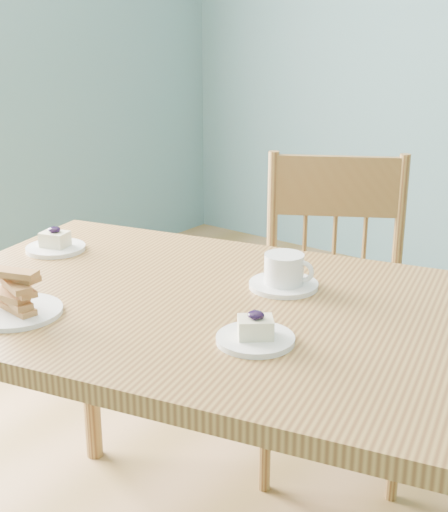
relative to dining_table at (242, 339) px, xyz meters
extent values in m
cube|color=#A0793C|center=(0.00, 0.00, 0.06)|extent=(1.58, 1.13, 0.04)
cylinder|color=#A0793C|center=(-0.72, 0.19, -0.33)|extent=(0.05, 0.05, 0.73)
cube|color=#A0793C|center=(-0.11, 0.62, -0.24)|extent=(0.59, 0.58, 0.04)
cylinder|color=#A0793C|center=(-0.19, 0.38, -0.48)|extent=(0.04, 0.04, 0.43)
cylinder|color=#A0793C|center=(0.14, 0.57, -0.48)|extent=(0.04, 0.04, 0.43)
cylinder|color=#A0793C|center=(-0.37, 0.68, -0.48)|extent=(0.04, 0.04, 0.43)
cylinder|color=#A0793C|center=(-0.04, 0.87, -0.48)|extent=(0.04, 0.04, 0.43)
cylinder|color=#A0793C|center=(-0.38, 0.68, 0.02)|extent=(0.03, 0.03, 0.49)
cylinder|color=#A0793C|center=(-0.04, 0.89, 0.02)|extent=(0.03, 0.03, 0.49)
cube|color=#A0793C|center=(-0.21, 0.79, 0.16)|extent=(0.33, 0.21, 0.19)
cylinder|color=#A0793C|center=(-0.29, 0.74, -0.08)|extent=(0.01, 0.01, 0.29)
cylinder|color=#A0793C|center=(-0.21, 0.79, -0.08)|extent=(0.01, 0.01, 0.29)
cylinder|color=#A0793C|center=(-0.13, 0.83, -0.08)|extent=(0.01, 0.01, 0.29)
cylinder|color=white|center=(0.12, -0.12, 0.08)|extent=(0.15, 0.15, 0.01)
cube|color=beige|center=(0.12, -0.12, 0.11)|extent=(0.08, 0.08, 0.04)
ellipsoid|color=black|center=(0.12, -0.12, 0.13)|extent=(0.03, 0.03, 0.01)
sphere|color=black|center=(0.13, -0.12, 0.13)|extent=(0.01, 0.01, 0.01)
sphere|color=black|center=(0.11, -0.12, 0.13)|extent=(0.01, 0.01, 0.01)
sphere|color=black|center=(0.12, -0.13, 0.13)|extent=(0.01, 0.01, 0.01)
cylinder|color=white|center=(-0.61, 0.01, 0.08)|extent=(0.15, 0.15, 0.01)
cube|color=beige|center=(-0.61, 0.01, 0.11)|extent=(0.08, 0.07, 0.04)
ellipsoid|color=black|center=(-0.61, 0.01, 0.13)|extent=(0.03, 0.03, 0.01)
sphere|color=black|center=(-0.60, 0.01, 0.13)|extent=(0.01, 0.01, 0.01)
sphere|color=black|center=(-0.61, 0.02, 0.13)|extent=(0.01, 0.01, 0.01)
sphere|color=black|center=(-0.60, 0.00, 0.13)|extent=(0.01, 0.01, 0.01)
cylinder|color=white|center=(0.01, 0.15, 0.08)|extent=(0.16, 0.16, 0.01)
cylinder|color=white|center=(0.01, 0.15, 0.12)|extent=(0.11, 0.11, 0.07)
cylinder|color=olive|center=(0.01, 0.15, 0.15)|extent=(0.08, 0.08, 0.00)
torus|color=white|center=(0.05, 0.16, 0.12)|extent=(0.05, 0.02, 0.05)
cylinder|color=white|center=(-0.34, -0.31, 0.08)|extent=(0.19, 0.19, 0.01)
camera|label=1|loc=(0.81, -1.12, 0.66)|focal=50.00mm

